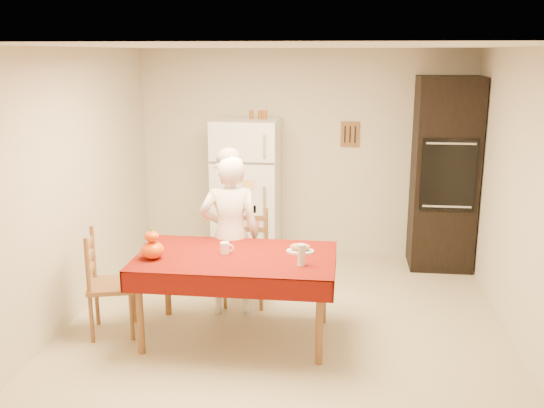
% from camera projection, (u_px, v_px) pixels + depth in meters
% --- Properties ---
extents(floor, '(4.50, 4.50, 0.00)m').
position_uv_depth(floor, '(285.00, 329.00, 5.52)').
color(floor, tan).
rests_on(floor, ground).
extents(room_shell, '(4.02, 4.52, 2.51)m').
position_uv_depth(room_shell, '(286.00, 153.00, 5.13)').
color(room_shell, beige).
rests_on(room_shell, ground).
extents(refrigerator, '(0.75, 0.74, 1.70)m').
position_uv_depth(refrigerator, '(247.00, 191.00, 7.20)').
color(refrigerator, white).
rests_on(refrigerator, floor).
extents(oven_cabinet, '(0.70, 0.62, 2.20)m').
position_uv_depth(oven_cabinet, '(444.00, 174.00, 6.91)').
color(oven_cabinet, black).
rests_on(oven_cabinet, floor).
extents(dining_table, '(1.70, 1.00, 0.76)m').
position_uv_depth(dining_table, '(236.00, 263.00, 5.20)').
color(dining_table, brown).
rests_on(dining_table, floor).
extents(chair_far, '(0.43, 0.41, 0.95)m').
position_uv_depth(chair_far, '(247.00, 253.00, 6.05)').
color(chair_far, brown).
rests_on(chair_far, floor).
extents(chair_left, '(0.50, 0.51, 0.95)m').
position_uv_depth(chair_left, '(104.00, 279.00, 5.33)').
color(chair_left, brown).
rests_on(chair_left, floor).
extents(seated_woman, '(0.62, 0.46, 1.55)m').
position_uv_depth(seated_woman, '(230.00, 236.00, 5.70)').
color(seated_woman, white).
rests_on(seated_woman, floor).
extents(coffee_mug, '(0.08, 0.08, 0.10)m').
position_uv_depth(coffee_mug, '(225.00, 248.00, 5.22)').
color(coffee_mug, white).
rests_on(coffee_mug, dining_table).
extents(pumpkin_lower, '(0.20, 0.20, 0.15)m').
position_uv_depth(pumpkin_lower, '(152.00, 250.00, 5.09)').
color(pumpkin_lower, '#E14905').
rests_on(pumpkin_lower, dining_table).
extents(pumpkin_upper, '(0.12, 0.12, 0.09)m').
position_uv_depth(pumpkin_upper, '(152.00, 236.00, 5.06)').
color(pumpkin_upper, '#CB5204').
rests_on(pumpkin_upper, pumpkin_lower).
extents(wine_glass, '(0.07, 0.07, 0.18)m').
position_uv_depth(wine_glass, '(302.00, 255.00, 4.93)').
color(wine_glass, silver).
rests_on(wine_glass, dining_table).
extents(bread_plate, '(0.24, 0.24, 0.02)m').
position_uv_depth(bread_plate, '(300.00, 251.00, 5.26)').
color(bread_plate, white).
rests_on(bread_plate, dining_table).
extents(bread_loaf, '(0.18, 0.10, 0.06)m').
position_uv_depth(bread_loaf, '(300.00, 247.00, 5.25)').
color(bread_loaf, tan).
rests_on(bread_loaf, bread_plate).
extents(spice_jar_left, '(0.05, 0.05, 0.10)m').
position_uv_depth(spice_jar_left, '(251.00, 115.00, 7.02)').
color(spice_jar_left, brown).
rests_on(spice_jar_left, refrigerator).
extents(spice_jar_mid, '(0.05, 0.05, 0.10)m').
position_uv_depth(spice_jar_mid, '(260.00, 115.00, 7.01)').
color(spice_jar_mid, '#91471A').
rests_on(spice_jar_mid, refrigerator).
extents(spice_jar_right, '(0.05, 0.05, 0.10)m').
position_uv_depth(spice_jar_right, '(265.00, 115.00, 7.00)').
color(spice_jar_right, '#92531A').
rests_on(spice_jar_right, refrigerator).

